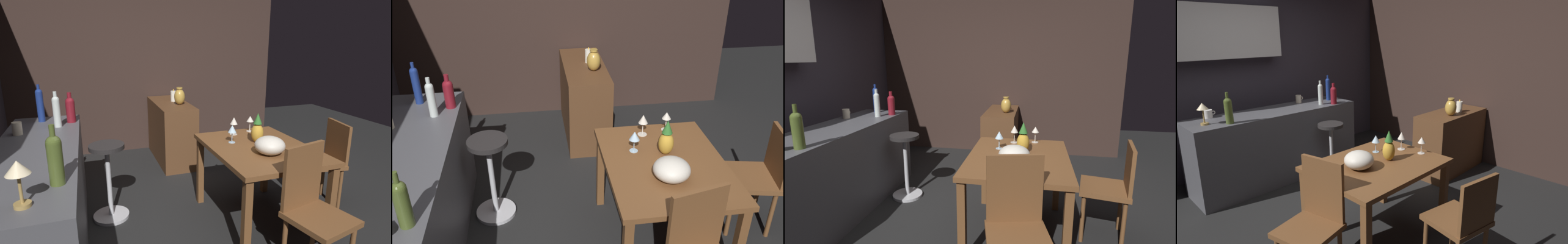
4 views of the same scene
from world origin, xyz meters
The scene contains 17 objects.
wall_side_right centered at (2.55, 0.30, 1.30)m, with size 0.10×4.40×2.60m, color #33231E.
dining_table centered at (0.11, -0.42, 0.64)m, with size 1.11×0.86×0.74m.
kitchen_counter centered at (0.16, 1.39, 0.45)m, with size 2.10×0.60×0.90m, color #4C4C51.
sideboard_cabinet centered at (1.92, -0.07, 0.41)m, with size 1.10×0.44×0.82m, color #56351E.
chair_by_doorway centered at (0.20, -1.23, 0.49)m, with size 0.47×0.47×0.87m.
bar_stool centered at (0.62, 0.87, 0.39)m, with size 0.34×0.34×0.74m.
wine_glass_left centered at (0.52, -0.35, 0.87)m, with size 0.07×0.07×0.18m.
wine_glass_right centered at (0.29, -0.23, 0.87)m, with size 0.08×0.08×0.17m.
wine_glass_center centered at (0.57, -0.56, 0.86)m, with size 0.07×0.07×0.16m.
pineapple_centerpiece centered at (0.23, -0.45, 0.86)m, with size 0.11×0.11×0.28m.
fruit_bowl centered at (-0.08, -0.40, 0.82)m, with size 0.25×0.25×0.15m, color beige.
wine_bottle_olive centered at (-0.49, 1.19, 1.05)m, with size 0.08×0.08×0.34m.
wine_bottle_cobalt centered at (1.03, 1.43, 1.07)m, with size 0.06×0.06×0.36m.
wine_bottle_clear centered at (0.77, 1.27, 1.05)m, with size 0.06×0.06×0.32m.
wine_bottle_ruby centered at (0.91, 1.16, 1.03)m, with size 0.08×0.08×0.29m.
pillar_candle_tall centered at (1.99, -0.13, 0.89)m, with size 0.08×0.08×0.17m.
vase_brass centered at (1.74, -0.15, 0.93)m, with size 0.14×0.14×0.23m.
Camera 2 is at (-2.30, 0.49, 2.45)m, focal length 38.80 mm.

